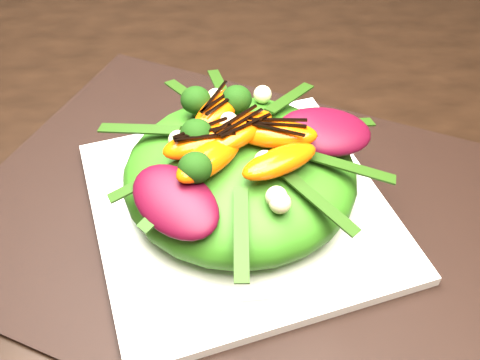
{
  "coord_description": "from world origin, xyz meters",
  "views": [
    {
      "loc": [
        0.04,
        -0.37,
        1.15
      ],
      "look_at": [
        0.04,
        -0.02,
        0.8
      ],
      "focal_mm": 42.0,
      "sensor_mm": 36.0,
      "label": 1
    }
  ],
  "objects_px": {
    "orange_segment": "(215,131)",
    "plate_base": "(240,208)",
    "lettuce_mound": "(240,174)",
    "dining_table": "(195,216)",
    "placemat": "(240,213)",
    "salad_bowl": "(240,198)"
  },
  "relations": [
    {
      "from": "orange_segment",
      "to": "plate_base",
      "type": "bearing_deg",
      "value": -19.43
    },
    {
      "from": "plate_base",
      "to": "lettuce_mound",
      "type": "distance_m",
      "value": 0.04
    },
    {
      "from": "dining_table",
      "to": "placemat",
      "type": "bearing_deg",
      "value": -20.75
    },
    {
      "from": "salad_bowl",
      "to": "orange_segment",
      "type": "bearing_deg",
      "value": 160.57
    },
    {
      "from": "lettuce_mound",
      "to": "placemat",
      "type": "bearing_deg",
      "value": 0.0
    },
    {
      "from": "dining_table",
      "to": "orange_segment",
      "type": "distance_m",
      "value": 0.12
    },
    {
      "from": "plate_base",
      "to": "salad_bowl",
      "type": "distance_m",
      "value": 0.01
    },
    {
      "from": "placemat",
      "to": "salad_bowl",
      "type": "relative_size",
      "value": 2.18
    },
    {
      "from": "orange_segment",
      "to": "salad_bowl",
      "type": "bearing_deg",
      "value": -19.43
    },
    {
      "from": "salad_bowl",
      "to": "lettuce_mound",
      "type": "relative_size",
      "value": 1.12
    },
    {
      "from": "dining_table",
      "to": "placemat",
      "type": "height_order",
      "value": "dining_table"
    },
    {
      "from": "lettuce_mound",
      "to": "plate_base",
      "type": "bearing_deg",
      "value": 0.0
    },
    {
      "from": "salad_bowl",
      "to": "placemat",
      "type": "bearing_deg",
      "value": 0.0
    },
    {
      "from": "dining_table",
      "to": "plate_base",
      "type": "distance_m",
      "value": 0.06
    },
    {
      "from": "orange_segment",
      "to": "placemat",
      "type": "bearing_deg",
      "value": -19.43
    },
    {
      "from": "salad_bowl",
      "to": "lettuce_mound",
      "type": "height_order",
      "value": "lettuce_mound"
    },
    {
      "from": "placemat",
      "to": "lettuce_mound",
      "type": "xyz_separation_m",
      "value": [
        0.0,
        0.0,
        0.05
      ]
    },
    {
      "from": "placemat",
      "to": "orange_segment",
      "type": "distance_m",
      "value": 0.1
    },
    {
      "from": "dining_table",
      "to": "salad_bowl",
      "type": "bearing_deg",
      "value": -20.75
    },
    {
      "from": "orange_segment",
      "to": "lettuce_mound",
      "type": "bearing_deg",
      "value": -19.43
    },
    {
      "from": "dining_table",
      "to": "lettuce_mound",
      "type": "height_order",
      "value": "dining_table"
    },
    {
      "from": "dining_table",
      "to": "placemat",
      "type": "xyz_separation_m",
      "value": [
        0.04,
        -0.02,
        0.02
      ]
    }
  ]
}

